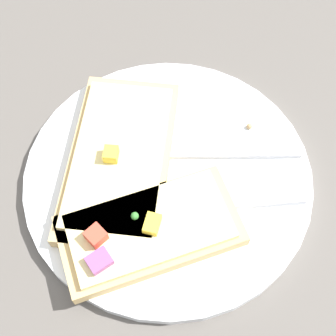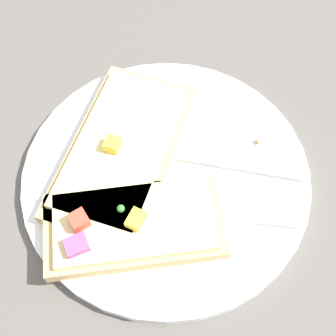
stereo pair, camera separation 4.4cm
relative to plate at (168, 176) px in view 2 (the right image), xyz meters
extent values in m
plane|color=#56514C|center=(0.00, 0.00, -0.01)|extent=(4.00, 4.00, 0.00)
cylinder|color=white|center=(0.00, 0.00, 0.00)|extent=(0.28, 0.28, 0.01)
cube|color=#B7B7BC|center=(-0.01, 0.07, 0.01)|extent=(0.04, 0.13, 0.01)
cube|color=#B7B7BC|center=(-0.03, -0.02, 0.01)|extent=(0.04, 0.06, 0.01)
cube|color=#B7B7BC|center=(-0.05, -0.06, 0.01)|extent=(0.01, 0.03, 0.00)
cube|color=#B7B7BC|center=(-0.04, -0.06, 0.01)|extent=(0.01, 0.03, 0.00)
cube|color=#B7B7BC|center=(-0.03, -0.06, 0.01)|extent=(0.01, 0.03, 0.00)
cube|color=#B7B7BC|center=(-0.02, -0.06, 0.01)|extent=(0.01, 0.03, 0.00)
cube|color=#B7B7BC|center=(0.05, 0.08, 0.01)|extent=(0.03, 0.08, 0.01)
cube|color=#B7B7BC|center=(0.03, -0.01, 0.01)|extent=(0.04, 0.12, 0.00)
cube|color=tan|center=(-0.02, -0.04, 0.01)|extent=(0.20, 0.15, 0.01)
cube|color=beige|center=(-0.02, -0.04, 0.02)|extent=(0.18, 0.13, 0.01)
sphere|color=#388433|center=(0.05, -0.04, 0.03)|extent=(0.01, 0.01, 0.01)
cube|color=yellow|center=(-0.02, -0.05, 0.03)|extent=(0.02, 0.02, 0.01)
cube|color=tan|center=(0.06, -0.03, 0.01)|extent=(0.10, 0.17, 0.01)
cube|color=beige|center=(0.06, -0.03, 0.02)|extent=(0.08, 0.15, 0.01)
cube|color=yellow|center=(0.06, -0.03, 0.03)|extent=(0.02, 0.02, 0.01)
cube|color=#934C8E|center=(0.08, -0.08, 0.03)|extent=(0.02, 0.02, 0.01)
cube|color=#D14733|center=(0.06, -0.07, 0.03)|extent=(0.02, 0.02, 0.01)
sphere|color=tan|center=(0.06, -0.05, 0.01)|extent=(0.01, 0.01, 0.01)
sphere|color=tan|center=(-0.03, 0.09, 0.01)|extent=(0.01, 0.01, 0.01)
camera|label=1|loc=(0.21, -0.05, 0.40)|focal=50.00mm
camera|label=2|loc=(0.21, 0.00, 0.40)|focal=50.00mm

